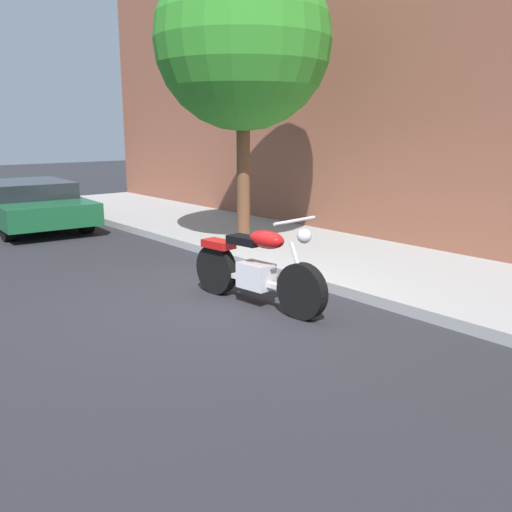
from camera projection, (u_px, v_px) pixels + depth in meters
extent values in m
plane|color=#28282D|center=(219.00, 301.00, 7.20)|extent=(60.00, 60.00, 0.00)
cube|color=#9F9F9F|center=(364.00, 263.00, 8.95)|extent=(22.16, 2.95, 0.14)
cube|color=brown|center=(442.00, 23.00, 9.18)|extent=(22.16, 0.50, 7.70)
cylinder|color=black|center=(302.00, 291.00, 6.48)|extent=(0.68, 0.21, 0.67)
cylinder|color=black|center=(216.00, 269.00, 7.49)|extent=(0.68, 0.21, 0.67)
cube|color=silver|center=(256.00, 276.00, 6.97)|extent=(0.47, 0.33, 0.32)
cube|color=silver|center=(256.00, 281.00, 6.99)|extent=(1.33, 0.23, 0.06)
ellipsoid|color=red|center=(267.00, 239.00, 6.74)|extent=(0.55, 0.32, 0.22)
cube|color=black|center=(246.00, 240.00, 7.00)|extent=(0.50, 0.29, 0.10)
cube|color=red|center=(218.00, 244.00, 7.38)|extent=(0.46, 0.29, 0.10)
cylinder|color=silver|center=(298.00, 267.00, 6.46)|extent=(0.27, 0.08, 0.58)
cylinder|color=silver|center=(295.00, 221.00, 6.38)|extent=(0.11, 0.70, 0.04)
sphere|color=silver|center=(304.00, 236.00, 6.32)|extent=(0.17, 0.17, 0.17)
cylinder|color=silver|center=(251.00, 277.00, 7.28)|extent=(0.81, 0.18, 0.09)
cylinder|color=black|center=(85.00, 218.00, 11.87)|extent=(0.65, 0.26, 0.64)
cylinder|color=black|center=(7.00, 225.00, 10.99)|extent=(0.65, 0.26, 0.64)
cylinder|color=black|center=(50.00, 204.00, 13.90)|extent=(0.65, 0.26, 0.64)
cube|color=#195933|center=(30.00, 207.00, 12.41)|extent=(4.12, 2.10, 0.45)
cube|color=#1E2328|center=(28.00, 190.00, 12.41)|extent=(2.19, 1.75, 0.40)
cylinder|color=brown|center=(243.00, 174.00, 9.72)|extent=(0.23, 0.23, 2.77)
sphere|color=#318B28|center=(243.00, 40.00, 9.22)|extent=(2.94, 2.94, 2.94)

